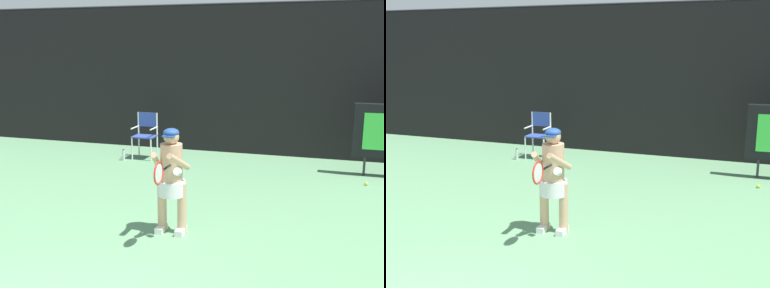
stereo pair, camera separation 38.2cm
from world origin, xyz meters
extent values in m
cube|color=black|center=(0.00, 8.50, 1.80)|extent=(18.00, 0.12, 3.60)
cylinder|color=#38383D|center=(0.00, 8.50, 3.63)|extent=(18.00, 0.05, 0.05)
cylinder|color=#2D2D33|center=(2.99, 7.21, 0.20)|extent=(0.05, 0.05, 0.40)
cylinder|color=white|center=(-2.18, 7.03, 0.26)|extent=(0.04, 0.04, 0.52)
cylinder|color=white|center=(-1.70, 7.03, 0.26)|extent=(0.04, 0.04, 0.52)
cylinder|color=white|center=(-2.18, 7.43, 0.26)|extent=(0.04, 0.04, 0.52)
cylinder|color=white|center=(-1.70, 7.43, 0.26)|extent=(0.04, 0.04, 0.52)
cube|color=#32479B|center=(-1.94, 7.23, 0.54)|extent=(0.52, 0.44, 0.03)
cylinder|color=white|center=(-2.18, 7.43, 0.80)|extent=(0.04, 0.04, 0.56)
cylinder|color=white|center=(-1.70, 7.43, 0.80)|extent=(0.04, 0.04, 0.56)
cube|color=#32479B|center=(-1.94, 7.43, 0.91)|extent=(0.48, 0.02, 0.34)
cylinder|color=white|center=(-2.18, 7.23, 0.74)|extent=(0.04, 0.44, 0.04)
cylinder|color=white|center=(-1.70, 7.23, 0.74)|extent=(0.04, 0.44, 0.04)
cylinder|color=silver|center=(-2.34, 6.90, 0.12)|extent=(0.07, 0.07, 0.24)
cylinder|color=black|center=(-2.34, 6.90, 0.25)|extent=(0.03, 0.03, 0.03)
cube|color=white|center=(0.03, 3.18, 0.04)|extent=(0.11, 0.26, 0.09)
cube|color=white|center=(0.33, 3.18, 0.04)|extent=(0.11, 0.26, 0.09)
cylinder|color=tan|center=(0.03, 3.23, 0.37)|extent=(0.13, 0.13, 0.74)
cylinder|color=tan|center=(0.33, 3.23, 0.37)|extent=(0.13, 0.13, 0.74)
cylinder|color=silver|center=(0.18, 3.23, 0.66)|extent=(0.39, 0.39, 0.22)
cylinder|color=tan|center=(0.18, 3.23, 1.02)|extent=(0.31, 0.31, 0.56)
sphere|color=tan|center=(0.18, 3.23, 1.40)|extent=(0.22, 0.22, 0.22)
ellipsoid|color=#284C93|center=(0.18, 3.23, 1.46)|extent=(0.22, 0.22, 0.12)
cube|color=#284C93|center=(0.18, 3.13, 1.43)|extent=(0.17, 0.12, 0.02)
cylinder|color=tan|center=(0.01, 3.06, 1.10)|extent=(0.20, 0.50, 0.33)
cylinder|color=tan|center=(0.34, 3.06, 1.10)|extent=(0.20, 0.50, 0.33)
cylinder|color=white|center=(0.36, 2.94, 0.99)|extent=(0.13, 0.12, 0.12)
cylinder|color=black|center=(0.21, 2.96, 1.04)|extent=(0.03, 0.28, 0.03)
torus|color=red|center=(0.21, 2.65, 1.04)|extent=(0.02, 0.31, 0.31)
ellipsoid|color=silver|center=(0.21, 2.65, 1.04)|extent=(0.01, 0.26, 0.26)
sphere|color=#CCDB3D|center=(3.00, 6.47, 0.03)|extent=(0.07, 0.07, 0.07)
camera|label=1|loc=(2.29, -2.64, 2.63)|focal=42.92mm
camera|label=2|loc=(2.66, -2.52, 2.63)|focal=42.92mm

